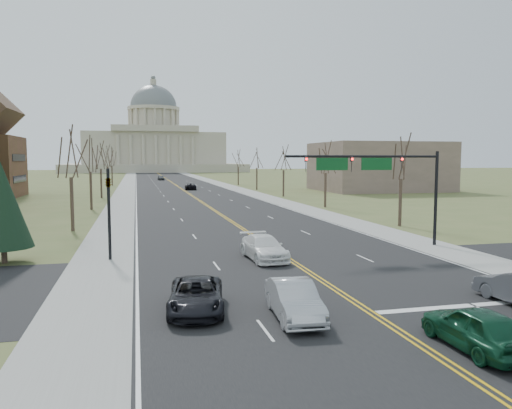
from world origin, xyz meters
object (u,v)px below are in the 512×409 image
signal_left (109,204)px  car_far_nb (191,186)px  signal_mast (376,171)px  car_sb_inner_lead (294,300)px  car_sb_inner_second (264,248)px  car_nb_inner_lead (476,328)px  car_sb_outer_lead (196,295)px  car_far_sb (161,178)px

signal_left → car_far_nb: bearing=79.9°
signal_mast → car_far_nb: 74.35m
car_sb_inner_lead → car_sb_inner_second: 12.27m
signal_mast → car_far_nb: signal_mast is taller
car_nb_inner_lead → car_sb_inner_second: 17.20m
car_sb_outer_lead → car_far_nb: size_ratio=0.99×
car_nb_inner_lead → car_far_nb: bearing=-90.6°
car_sb_inner_lead → car_sb_outer_lead: size_ratio=0.94×
car_far_sb → signal_left: bearing=-98.4°
signal_mast → car_far_sb: bearing=94.4°
signal_left → signal_mast: bearing=-0.0°
car_sb_outer_lead → car_sb_inner_second: size_ratio=0.93×
signal_left → car_sb_outer_lead: (4.20, -12.46, -3.00)m
car_sb_outer_lead → car_far_sb: 136.70m
car_sb_outer_lead → car_far_nb: (8.94, 86.41, 0.01)m
car_sb_outer_lead → car_far_sb: car_far_sb is taller
car_nb_inner_lead → car_far_sb: (-3.83, 143.28, -0.02)m
signal_left → car_far_sb: 124.53m
car_far_nb → car_far_sb: 50.35m
signal_left → car_sb_inner_lead: bearing=-60.8°
car_sb_inner_lead → car_sb_outer_lead: (-3.84, 1.92, -0.08)m
car_sb_inner_lead → car_sb_outer_lead: bearing=157.5°
car_sb_inner_lead → car_far_sb: size_ratio=1.05×
car_nb_inner_lead → car_far_nb: 93.08m
car_sb_inner_second → car_far_nb: bearing=84.2°
signal_mast → signal_left: 19.06m
car_sb_inner_second → car_far_sb: size_ratio=1.20×
car_sb_inner_second → car_sb_inner_lead: bearing=-101.9°
car_far_nb → car_nb_inner_lead: bearing=94.4°
signal_mast → car_sb_outer_lead: size_ratio=2.41×
car_sb_outer_lead → signal_left: bearing=116.5°
signal_mast → car_sb_inner_lead: (-10.91, -14.37, -4.97)m
signal_left → car_far_nb: size_ratio=1.17×
signal_left → car_sb_outer_lead: 13.48m
signal_mast → car_sb_outer_lead: (-14.75, -12.46, -5.05)m
signal_mast → car_sb_outer_lead: 19.95m
signal_left → car_sb_inner_lead: (8.04, -14.37, -2.93)m
car_sb_outer_lead → car_sb_inner_lead: bearing=-18.6°
signal_mast → car_nb_inner_lead: size_ratio=2.65×
signal_mast → car_far_sb: 124.63m
signal_left → car_far_nb: 75.17m
signal_left → car_far_nb: signal_left is taller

